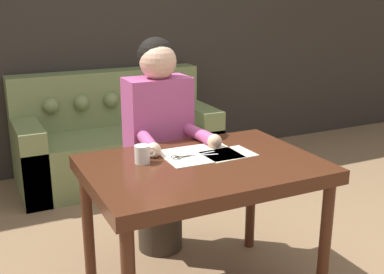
% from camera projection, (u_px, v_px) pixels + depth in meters
% --- Properties ---
extents(wall_back, '(8.00, 0.06, 2.60)m').
position_uv_depth(wall_back, '(100.00, 25.00, 4.26)').
color(wall_back, '#2D2823').
rests_on(wall_back, ground_plane).
extents(dining_table, '(1.15, 0.81, 0.76)m').
position_uv_depth(dining_table, '(203.00, 179.00, 2.41)').
color(dining_table, '#472314').
rests_on(dining_table, ground_plane).
extents(couch, '(1.68, 0.78, 0.92)m').
position_uv_depth(couch, '(116.00, 142.00, 4.20)').
color(couch, olive).
rests_on(couch, ground_plane).
extents(person, '(0.44, 0.57, 1.33)m').
position_uv_depth(person, '(159.00, 146.00, 2.90)').
color(person, '#33281E').
rests_on(person, ground_plane).
extents(pattern_paper_main, '(0.39, 0.30, 0.00)m').
position_uv_depth(pattern_paper_main, '(200.00, 154.00, 2.50)').
color(pattern_paper_main, beige).
rests_on(pattern_paper_main, dining_table).
extents(pattern_paper_offcut, '(0.27, 0.20, 0.00)m').
position_uv_depth(pattern_paper_offcut, '(228.00, 154.00, 2.51)').
color(pattern_paper_offcut, beige).
rests_on(pattern_paper_offcut, dining_table).
extents(scissors, '(0.25, 0.09, 0.01)m').
position_uv_depth(scissors, '(187.00, 157.00, 2.46)').
color(scissors, silver).
rests_on(scissors, dining_table).
extents(mug, '(0.11, 0.08, 0.09)m').
position_uv_depth(mug, '(143.00, 154.00, 2.37)').
color(mug, silver).
rests_on(mug, dining_table).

